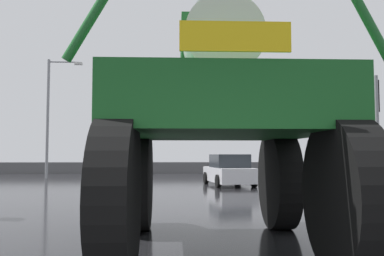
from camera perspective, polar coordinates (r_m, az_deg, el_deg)
ground_plane at (r=19.88m, az=-1.91°, el=-8.00°), size 120.00×120.00×0.00m
oversize_sprayer at (r=6.84m, az=3.55°, el=0.29°), size 4.11×5.28×4.54m
sedan_ahead at (r=20.59m, az=5.05°, el=-5.85°), size 2.26×4.27×1.52m
traffic_signal_near_right at (r=11.88m, az=23.56°, el=1.89°), size 0.24×0.54×3.54m
streetlight_far_left at (r=28.44m, az=-18.75°, el=2.23°), size 2.24×0.24×7.70m
roadside_barrier at (r=34.18m, az=-2.47°, el=-5.45°), size 32.85×0.24×0.90m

